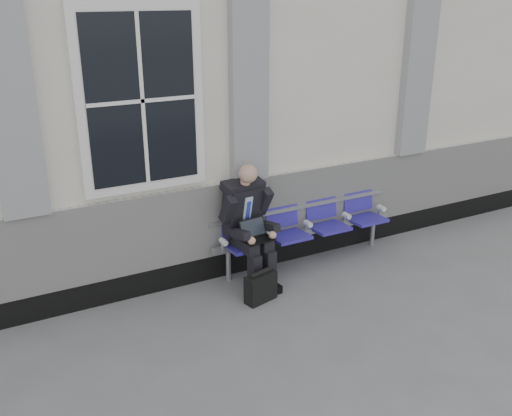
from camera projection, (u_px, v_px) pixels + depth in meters
ground at (169, 368)px, 5.35m from camera, size 70.00×70.00×0.00m
station_building at (67, 80)px, 7.41m from camera, size 14.40×4.40×4.49m
bench at (305, 222)px, 7.27m from camera, size 2.60×0.47×0.91m
businessman at (248, 220)px, 6.68m from camera, size 0.62×0.84×1.47m
briefcase at (261, 287)px, 6.44m from camera, size 0.40×0.24×0.39m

